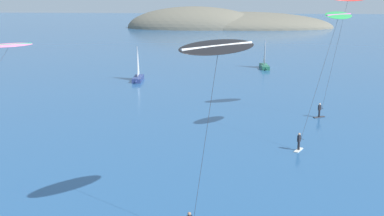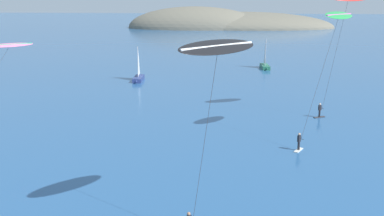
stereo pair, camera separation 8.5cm
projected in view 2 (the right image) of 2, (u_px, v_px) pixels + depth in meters
headland_island at (222, 28)px, 193.19m from camera, size 82.22×35.56×16.89m
sailboat_near at (138, 77)px, 79.21m from camera, size 1.65×5.93×5.70m
sailboat_far at (265, 65)px, 91.75m from camera, size 1.77×5.94×5.70m
kitesurfer_black at (216, 60)px, 27.97m from camera, size 5.17×5.46×11.82m
kitesurfer_red at (346, 7)px, 54.69m from camera, size 6.11×3.73×14.20m
kitesurfer_pink at (5, 53)px, 53.13m from camera, size 7.36×6.40×8.91m
kitesurfer_green at (335, 27)px, 45.80m from camera, size 6.30×7.24×12.67m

